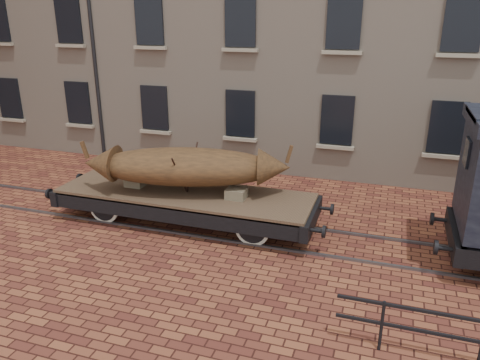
% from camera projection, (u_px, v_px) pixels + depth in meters
% --- Properties ---
extents(ground, '(90.00, 90.00, 0.00)m').
position_uv_depth(ground, '(271.00, 235.00, 12.65)').
color(ground, '#53231C').
extents(rail_track, '(30.00, 1.52, 0.06)m').
position_uv_depth(rail_track, '(271.00, 234.00, 12.64)').
color(rail_track, '#59595E').
rests_on(rail_track, ground).
extents(flatcar_wagon, '(8.12, 2.20, 1.23)m').
position_uv_depth(flatcar_wagon, '(185.00, 198.00, 13.13)').
color(flatcar_wagon, brown).
rests_on(flatcar_wagon, ground).
extents(iron_boat, '(5.75, 2.77, 1.42)m').
position_uv_depth(iron_boat, '(186.00, 166.00, 12.79)').
color(iron_boat, brown).
rests_on(iron_boat, flatcar_wagon).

